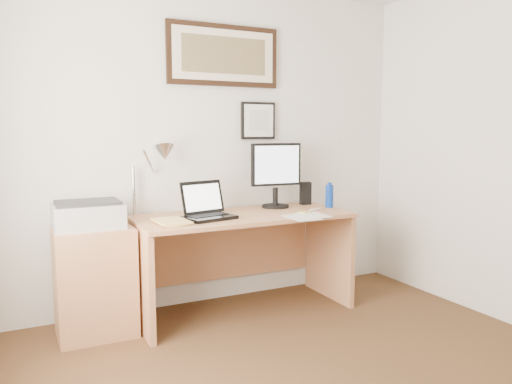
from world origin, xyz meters
TOP-DOWN VIEW (x-y plane):
  - wall_back at (0.00, 2.00)m, footprint 3.50×0.02m
  - side_cabinet at (-0.92, 1.68)m, footprint 0.50×0.40m
  - water_bottle at (0.92, 1.62)m, footprint 0.06×0.06m
  - bottle_cap at (0.92, 1.62)m, footprint 0.03×0.03m
  - speaker at (0.84, 1.85)m, footprint 0.10×0.09m
  - paper_sheet_a at (0.47, 1.32)m, footprint 0.20×0.28m
  - paper_sheet_b at (0.59, 1.35)m, footprint 0.21×0.28m
  - sticky_pad at (0.58, 1.46)m, footprint 0.09×0.09m
  - marker_pen at (0.73, 1.54)m, footprint 0.14×0.06m
  - book at (-0.54, 1.51)m, footprint 0.22×0.29m
  - desk at (0.15, 1.72)m, footprint 1.60×0.70m
  - laptop at (-0.15, 1.60)m, footprint 0.38×0.36m
  - lcd_monitor at (0.53, 1.81)m, footprint 0.42×0.22m
  - printer at (-0.94, 1.71)m, footprint 0.44×0.34m
  - desk_lamp at (-0.41, 1.81)m, footprint 0.29×0.27m
  - picture_large at (0.15, 1.97)m, footprint 0.92×0.04m
  - picture_small at (0.45, 1.97)m, footprint 0.30×0.03m

SIDE VIEW (x-z plane):
  - side_cabinet at x=-0.92m, z-range 0.00..0.73m
  - desk at x=0.15m, z-range 0.14..0.89m
  - paper_sheet_a at x=0.47m, z-range 0.75..0.75m
  - paper_sheet_b at x=0.59m, z-range 0.75..0.75m
  - sticky_pad at x=0.58m, z-range 0.75..0.76m
  - marker_pen at x=0.73m, z-range 0.75..0.77m
  - book at x=-0.54m, z-range 0.75..0.77m
  - laptop at x=-0.15m, z-range 0.68..0.94m
  - printer at x=-0.94m, z-range 0.73..0.91m
  - water_bottle at x=0.92m, z-range 0.75..0.93m
  - speaker at x=0.84m, z-range 0.75..0.94m
  - bottle_cap at x=0.92m, z-range 0.93..0.95m
  - lcd_monitor at x=0.53m, z-range 0.78..1.30m
  - desk_lamp at x=-0.41m, z-range 0.92..1.45m
  - wall_back at x=0.00m, z-range 0.00..2.50m
  - picture_small at x=0.45m, z-range 1.30..1.60m
  - picture_large at x=0.15m, z-range 1.72..2.19m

